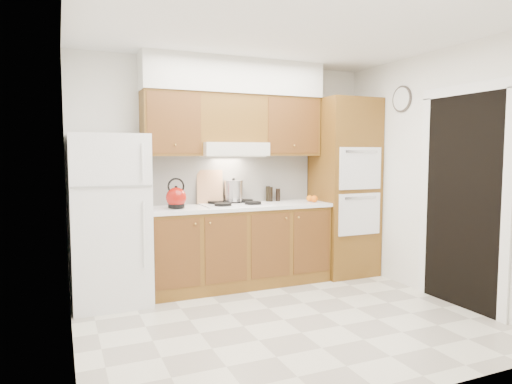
% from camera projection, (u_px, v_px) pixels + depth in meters
% --- Properties ---
extents(floor, '(3.60, 3.60, 0.00)m').
position_uv_depth(floor, '(284.00, 320.00, 4.20)').
color(floor, beige).
rests_on(floor, ground).
extents(ceiling, '(3.60, 3.60, 0.00)m').
position_uv_depth(ceiling, '(285.00, 30.00, 3.98)').
color(ceiling, white).
rests_on(ceiling, wall_back).
extents(wall_back, '(3.60, 0.02, 2.60)m').
position_uv_depth(wall_back, '(228.00, 172.00, 5.46)').
color(wall_back, white).
rests_on(wall_back, floor).
extents(wall_left, '(0.02, 3.00, 2.60)m').
position_uv_depth(wall_left, '(68.00, 185.00, 3.38)').
color(wall_left, white).
rests_on(wall_left, floor).
extents(wall_right, '(0.02, 3.00, 2.60)m').
position_uv_depth(wall_right, '(437.00, 175.00, 4.80)').
color(wall_right, white).
rests_on(wall_right, floor).
extents(fridge, '(0.75, 0.72, 1.72)m').
position_uv_depth(fridge, '(109.00, 220.00, 4.62)').
color(fridge, white).
rests_on(fridge, floor).
extents(base_cabinets, '(2.11, 0.60, 0.90)m').
position_uv_depth(base_cabinets, '(239.00, 247.00, 5.27)').
color(base_cabinets, brown).
rests_on(base_cabinets, floor).
extents(countertop, '(2.13, 0.62, 0.04)m').
position_uv_depth(countertop, '(239.00, 207.00, 5.22)').
color(countertop, white).
rests_on(countertop, base_cabinets).
extents(backsplash, '(2.11, 0.03, 0.56)m').
position_uv_depth(backsplash, '(230.00, 179.00, 5.47)').
color(backsplash, white).
rests_on(backsplash, countertop).
extents(oven_cabinet, '(0.70, 0.65, 2.20)m').
position_uv_depth(oven_cabinet, '(344.00, 187.00, 5.75)').
color(oven_cabinet, brown).
rests_on(oven_cabinet, floor).
extents(upper_cab_left, '(0.63, 0.33, 0.70)m').
position_uv_depth(upper_cab_left, '(171.00, 124.00, 4.98)').
color(upper_cab_left, brown).
rests_on(upper_cab_left, wall_back).
extents(upper_cab_right, '(0.73, 0.33, 0.70)m').
position_uv_depth(upper_cab_right, '(287.00, 127.00, 5.55)').
color(upper_cab_right, brown).
rests_on(upper_cab_right, wall_back).
extents(range_hood, '(0.75, 0.45, 0.15)m').
position_uv_depth(range_hood, '(232.00, 149.00, 5.22)').
color(range_hood, silver).
rests_on(range_hood, wall_back).
extents(upper_cab_over_hood, '(0.75, 0.33, 0.55)m').
position_uv_depth(upper_cab_over_hood, '(230.00, 119.00, 5.25)').
color(upper_cab_over_hood, brown).
rests_on(upper_cab_over_hood, range_hood).
extents(soffit, '(2.13, 0.36, 0.40)m').
position_uv_depth(soffit, '(235.00, 77.00, 5.21)').
color(soffit, silver).
rests_on(soffit, wall_back).
extents(cooktop, '(0.74, 0.50, 0.01)m').
position_uv_depth(cooktop, '(234.00, 204.00, 5.22)').
color(cooktop, white).
rests_on(cooktop, countertop).
extents(doorway, '(0.02, 0.90, 2.10)m').
position_uv_depth(doorway, '(462.00, 202.00, 4.50)').
color(doorway, black).
rests_on(doorway, floor).
extents(wall_clock, '(0.02, 0.30, 0.30)m').
position_uv_depth(wall_clock, '(402.00, 99.00, 5.23)').
color(wall_clock, '#3F3833').
rests_on(wall_clock, wall_right).
extents(kettle, '(0.28, 0.28, 0.22)m').
position_uv_depth(kettle, '(176.00, 197.00, 4.86)').
color(kettle, maroon).
rests_on(kettle, countertop).
extents(cutting_board, '(0.31, 0.17, 0.39)m').
position_uv_depth(cutting_board, '(210.00, 187.00, 5.29)').
color(cutting_board, tan).
rests_on(cutting_board, countertop).
extents(stock_pot, '(0.27, 0.27, 0.24)m').
position_uv_depth(stock_pot, '(234.00, 191.00, 5.35)').
color(stock_pot, silver).
rests_on(stock_pot, cooktop).
extents(condiment_a, '(0.06, 0.06, 0.19)m').
position_uv_depth(condiment_a, '(268.00, 194.00, 5.58)').
color(condiment_a, black).
rests_on(condiment_a, countertop).
extents(condiment_b, '(0.07, 0.07, 0.18)m').
position_uv_depth(condiment_b, '(270.00, 194.00, 5.58)').
color(condiment_b, black).
rests_on(condiment_b, countertop).
extents(condiment_c, '(0.06, 0.06, 0.16)m').
position_uv_depth(condiment_c, '(278.00, 195.00, 5.62)').
color(condiment_c, black).
rests_on(condiment_c, countertop).
extents(orange_near, '(0.09, 0.09, 0.08)m').
position_uv_depth(orange_near, '(314.00, 199.00, 5.48)').
color(orange_near, '#FF5F0D').
rests_on(orange_near, countertop).
extents(orange_far, '(0.09, 0.09, 0.08)m').
position_uv_depth(orange_far, '(310.00, 198.00, 5.57)').
color(orange_far, orange).
rests_on(orange_far, countertop).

